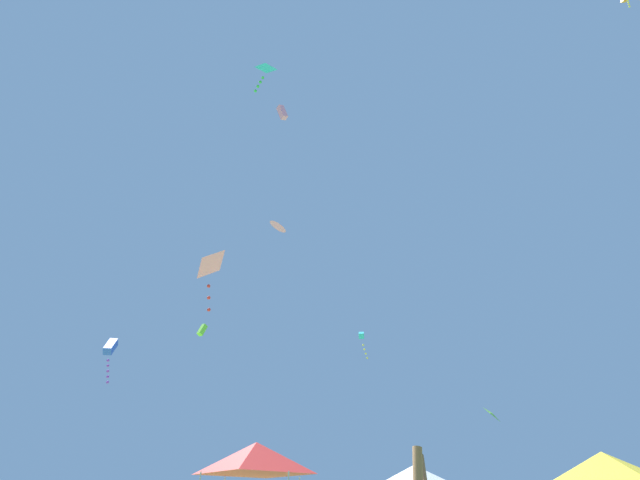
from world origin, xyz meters
The scene contains 11 objects.
canopy_tent_yellow centered at (8.75, 8.97, 2.62)m, with size 2.88×2.88×3.08m.
canopy_tent_red centered at (-3.30, 10.63, 3.14)m, with size 3.45×3.45×3.69m.
canopy_tent_white centered at (2.74, 10.66, 2.43)m, with size 2.68×2.68×2.87m.
kite_lime_box centered at (-9.30, 18.42, 11.49)m, with size 0.58×0.67×0.85m.
kite_pink_box centered at (-3.90, 13.35, 26.80)m, with size 0.95×0.88×1.18m.
kite_blue_box centered at (-14.26, 16.67, 9.79)m, with size 0.85×1.24×2.83m.
kite_pink_diamond centered at (-5.88, 9.22, 11.00)m, with size 1.37×1.27×2.73m.
kite_cyan_diamond centered at (-3.62, 6.72, 22.48)m, with size 1.16×1.31×2.78m.
kite_cyan_box centered at (1.25, 16.91, 10.20)m, with size 0.49×0.85×1.77m.
kite_pink_delta centered at (-3.97, 15.26, 17.52)m, with size 1.38×1.47×0.80m.
kite_lime_diamond centered at (8.91, 19.98, 6.25)m, with size 0.93×0.91×0.75m.
Camera 1 is at (0.57, -6.94, 1.49)m, focal length 22.87 mm.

